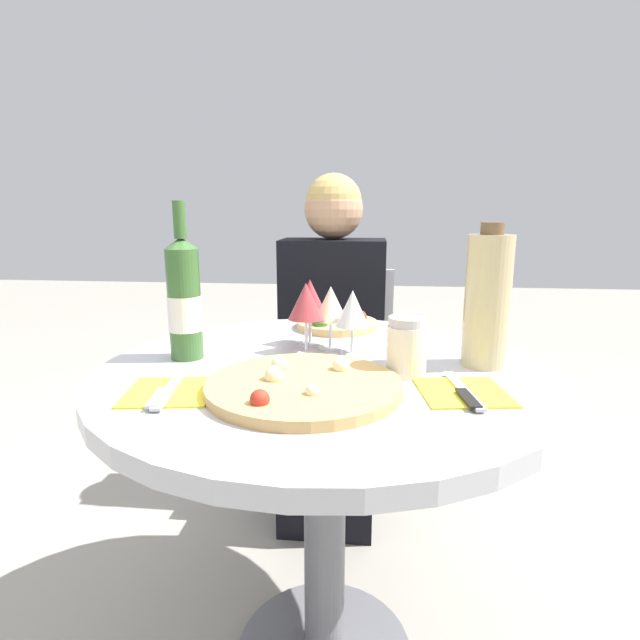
% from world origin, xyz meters
% --- Properties ---
extents(dining_table, '(0.94, 0.94, 0.72)m').
position_xyz_m(dining_table, '(0.00, 0.00, 0.59)').
color(dining_table, slate).
rests_on(dining_table, ground_plane).
extents(chair_behind_diner, '(0.44, 0.44, 0.82)m').
position_xyz_m(chair_behind_diner, '(-0.04, 0.81, 0.39)').
color(chair_behind_diner, silver).
rests_on(chair_behind_diner, ground_plane).
extents(seated_diner, '(0.36, 0.44, 1.16)m').
position_xyz_m(seated_diner, '(-0.04, 0.67, 0.53)').
color(seated_diner, black).
rests_on(seated_diner, ground_plane).
extents(pizza_large, '(0.35, 0.35, 0.05)m').
position_xyz_m(pizza_large, '(-0.02, -0.15, 0.73)').
color(pizza_large, tan).
rests_on(pizza_large, dining_table).
extents(pizza_small_far, '(0.22, 0.22, 0.05)m').
position_xyz_m(pizza_small_far, '(0.00, 0.34, 0.74)').
color(pizza_small_far, '#DBB26B').
rests_on(pizza_small_far, dining_table).
extents(wine_bottle, '(0.07, 0.07, 0.34)m').
position_xyz_m(wine_bottle, '(-0.31, 0.03, 0.85)').
color(wine_bottle, '#38602D').
rests_on(wine_bottle, dining_table).
extents(tall_carafe, '(0.09, 0.09, 0.29)m').
position_xyz_m(tall_carafe, '(0.33, 0.04, 0.86)').
color(tall_carafe, tan).
rests_on(tall_carafe, dining_table).
extents(sugar_shaker, '(0.08, 0.08, 0.12)m').
position_xyz_m(sugar_shaker, '(0.16, -0.04, 0.78)').
color(sugar_shaker, silver).
rests_on(sugar_shaker, dining_table).
extents(wine_glass_center, '(0.08, 0.08, 0.15)m').
position_xyz_m(wine_glass_center, '(-0.00, 0.13, 0.83)').
color(wine_glass_center, silver).
rests_on(wine_glass_center, dining_table).
extents(wine_glass_front_right, '(0.07, 0.07, 0.15)m').
position_xyz_m(wine_glass_front_right, '(0.05, 0.10, 0.82)').
color(wine_glass_front_right, silver).
rests_on(wine_glass_front_right, dining_table).
extents(wine_glass_back_left, '(0.08, 0.08, 0.16)m').
position_xyz_m(wine_glass_back_left, '(-0.05, 0.17, 0.84)').
color(wine_glass_back_left, silver).
rests_on(wine_glass_back_left, dining_table).
extents(wine_glass_front_left, '(0.08, 0.08, 0.16)m').
position_xyz_m(wine_glass_front_left, '(-0.05, 0.10, 0.84)').
color(wine_glass_front_left, silver).
rests_on(wine_glass_front_left, dining_table).
extents(place_setting_left, '(0.17, 0.19, 0.01)m').
position_xyz_m(place_setting_left, '(-0.26, -0.19, 0.73)').
color(place_setting_left, yellow).
rests_on(place_setting_left, dining_table).
extents(place_setting_right, '(0.17, 0.19, 0.01)m').
position_xyz_m(place_setting_right, '(0.26, -0.14, 0.73)').
color(place_setting_right, yellow).
rests_on(place_setting_right, dining_table).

